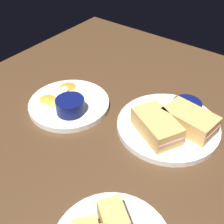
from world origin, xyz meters
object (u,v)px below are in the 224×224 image
object	(u,v)px
sandwich_half_far	(190,120)
spoon_by_dark_ramekin	(164,117)
ramekin_dark_sauce	(186,109)
plate_chips_companion	(69,104)
sandwich_half_near	(157,126)
plate_sandwich_main	(168,126)
spoon_by_gravy_ramekin	(66,91)
ramekin_light_gravy	(70,105)

from	to	relation	value
sandwich_half_far	spoon_by_dark_ramekin	bearing A→B (deg)	4.20
ramekin_dark_sauce	plate_chips_companion	distance (cm)	32.60
ramekin_dark_sauce	sandwich_half_near	bearing A→B (deg)	75.50
sandwich_half_near	plate_sandwich_main	bearing A→B (deg)	-99.62
spoon_by_gravy_ramekin	sandwich_half_near	bearing A→B (deg)	-178.35
sandwich_half_far	ramekin_dark_sauce	bearing A→B (deg)	-54.15
ramekin_dark_sauce	ramekin_light_gravy	world-z (taller)	ramekin_dark_sauce
plate_chips_companion	spoon_by_gravy_ramekin	size ratio (longest dim) A/B	2.58
sandwich_half_far	plate_sandwich_main	bearing A→B (deg)	20.38
sandwich_half_far	ramekin_light_gravy	size ratio (longest dim) A/B	1.80
plate_sandwich_main	ramekin_dark_sauce	distance (cm)	6.76
plate_chips_companion	ramekin_light_gravy	xyz separation A→B (cm)	(-3.44, 2.86, 2.95)
ramekin_dark_sauce	plate_sandwich_main	bearing A→B (deg)	71.38
ramekin_dark_sauce	ramekin_light_gravy	size ratio (longest dim) A/B	0.98
plate_sandwich_main	spoon_by_gravy_ramekin	bearing A→B (deg)	10.69
sandwich_half_far	ramekin_light_gravy	distance (cm)	31.46
ramekin_light_gravy	spoon_by_gravy_ramekin	xyz separation A→B (cm)	(7.40, -5.71, -1.79)
ramekin_dark_sauce	plate_chips_companion	world-z (taller)	ramekin_dark_sauce
sandwich_half_near	plate_chips_companion	world-z (taller)	sandwich_half_near
plate_sandwich_main	sandwich_half_far	size ratio (longest dim) A/B	1.90
plate_sandwich_main	spoon_by_dark_ramekin	bearing A→B (deg)	-32.95
ramekin_dark_sauce	ramekin_light_gravy	distance (cm)	30.92
sandwich_half_near	ramekin_light_gravy	bearing A→B (deg)	16.05
sandwich_half_near	plate_chips_companion	bearing A→B (deg)	8.04
sandwich_half_near	sandwich_half_far	world-z (taller)	same
spoon_by_gravy_ramekin	spoon_by_dark_ramekin	bearing A→B (deg)	-166.23
plate_sandwich_main	ramekin_light_gravy	bearing A→B (deg)	26.02
spoon_by_dark_ramekin	ramekin_light_gravy	xyz separation A→B (cm)	(21.76, 12.86, 1.79)
ramekin_light_gravy	spoon_by_gravy_ramekin	size ratio (longest dim) A/B	0.88
sandwich_half_far	ramekin_dark_sauce	xyz separation A→B (cm)	(2.84, -3.93, -0.10)
spoon_by_dark_ramekin	ramekin_light_gravy	bearing A→B (deg)	30.58
sandwich_half_near	ramekin_dark_sauce	distance (cm)	11.05
spoon_by_dark_ramekin	sandwich_half_near	bearing A→B (deg)	100.09
sandwich_half_far	spoon_by_dark_ramekin	distance (cm)	7.04
spoon_by_dark_ramekin	plate_chips_companion	xyz separation A→B (cm)	(25.20, 9.99, -1.16)
sandwich_half_near	ramekin_dark_sauce	world-z (taller)	sandwich_half_near
ramekin_dark_sauce	spoon_by_dark_ramekin	distance (cm)	6.19
plate_sandwich_main	sandwich_half_near	distance (cm)	6.00
ramekin_dark_sauce	plate_chips_companion	bearing A→B (deg)	26.36
plate_chips_companion	ramekin_light_gravy	distance (cm)	5.36
plate_chips_companion	spoon_by_gravy_ramekin	distance (cm)	5.01
plate_sandwich_main	sandwich_half_far	distance (cm)	6.00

